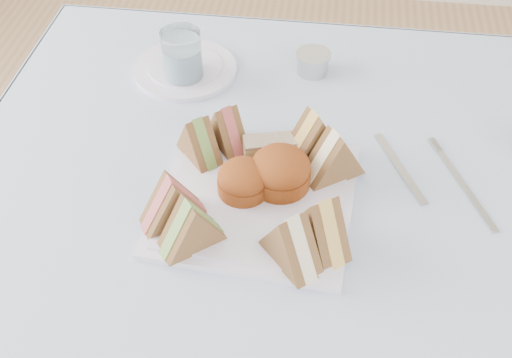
# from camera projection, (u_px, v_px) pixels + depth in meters

# --- Properties ---
(table) EXTENTS (0.90, 0.90, 0.74)m
(table) POSITION_uv_depth(u_px,v_px,m) (259.00, 317.00, 1.30)
(table) COLOR brown
(table) RESTS_ON floor
(tablecloth) EXTENTS (1.02, 1.02, 0.01)m
(tablecloth) POSITION_uv_depth(u_px,v_px,m) (260.00, 189.00, 1.04)
(tablecloth) COLOR silver
(tablecloth) RESTS_ON table
(serving_plate) EXTENTS (0.32, 0.32, 0.01)m
(serving_plate) POSITION_uv_depth(u_px,v_px,m) (256.00, 199.00, 1.01)
(serving_plate) COLOR white
(serving_plate) RESTS_ON tablecloth
(sandwich_fl_a) EXTENTS (0.11, 0.09, 0.09)m
(sandwich_fl_a) POSITION_uv_depth(u_px,v_px,m) (172.00, 200.00, 0.94)
(sandwich_fl_a) COLOR brown
(sandwich_fl_a) RESTS_ON serving_plate
(sandwich_fl_b) EXTENTS (0.10, 0.10, 0.09)m
(sandwich_fl_b) POSITION_uv_depth(u_px,v_px,m) (190.00, 223.00, 0.91)
(sandwich_fl_b) COLOR brown
(sandwich_fl_b) RESTS_ON serving_plate
(sandwich_fr_a) EXTENTS (0.10, 0.11, 0.09)m
(sandwich_fr_a) POSITION_uv_depth(u_px,v_px,m) (322.00, 222.00, 0.91)
(sandwich_fr_a) COLOR brown
(sandwich_fr_a) RESTS_ON serving_plate
(sandwich_fr_b) EXTENTS (0.10, 0.11, 0.09)m
(sandwich_fr_b) POSITION_uv_depth(u_px,v_px,m) (291.00, 238.00, 0.88)
(sandwich_fr_b) COLOR brown
(sandwich_fr_b) RESTS_ON serving_plate
(sandwich_bl_a) EXTENTS (0.09, 0.10, 0.08)m
(sandwich_bl_a) POSITION_uv_depth(u_px,v_px,m) (198.00, 138.00, 1.04)
(sandwich_bl_a) COLOR brown
(sandwich_bl_a) RESTS_ON serving_plate
(sandwich_bl_b) EXTENTS (0.09, 0.10, 0.08)m
(sandwich_bl_b) POSITION_uv_depth(u_px,v_px,m) (227.00, 126.00, 1.06)
(sandwich_bl_b) COLOR brown
(sandwich_bl_b) RESTS_ON serving_plate
(sandwich_br_a) EXTENTS (0.11, 0.10, 0.09)m
(sandwich_br_a) POSITION_uv_depth(u_px,v_px,m) (334.00, 154.00, 1.01)
(sandwich_br_a) COLOR brown
(sandwich_br_a) RESTS_ON serving_plate
(sandwich_br_b) EXTENTS (0.11, 0.10, 0.09)m
(sandwich_br_b) POSITION_uv_depth(u_px,v_px,m) (313.00, 135.00, 1.04)
(sandwich_br_b) COLOR brown
(sandwich_br_b) RESTS_ON serving_plate
(scone_left) EXTENTS (0.09, 0.09, 0.05)m
(scone_left) POSITION_uv_depth(u_px,v_px,m) (243.00, 180.00, 0.99)
(scone_left) COLOR brown
(scone_left) RESTS_ON serving_plate
(scone_right) EXTENTS (0.12, 0.12, 0.06)m
(scone_right) POSITION_uv_depth(u_px,v_px,m) (280.00, 170.00, 1.00)
(scone_right) COLOR brown
(scone_right) RESTS_ON serving_plate
(pastry_slice) EXTENTS (0.09, 0.06, 0.04)m
(pastry_slice) POSITION_uv_depth(u_px,v_px,m) (270.00, 149.00, 1.05)
(pastry_slice) COLOR tan
(pastry_slice) RESTS_ON serving_plate
(side_plate) EXTENTS (0.23, 0.23, 0.01)m
(side_plate) POSITION_uv_depth(u_px,v_px,m) (185.00, 69.00, 1.25)
(side_plate) COLOR white
(side_plate) RESTS_ON tablecloth
(water_glass) EXTENTS (0.09, 0.09, 0.11)m
(water_glass) POSITION_uv_depth(u_px,v_px,m) (182.00, 58.00, 1.20)
(water_glass) COLOR white
(water_glass) RESTS_ON tablecloth
(tea_strainer) EXTENTS (0.08, 0.08, 0.04)m
(tea_strainer) POSITION_uv_depth(u_px,v_px,m) (313.00, 64.00, 1.24)
(tea_strainer) COLOR #B6B6B6
(tea_strainer) RESTS_ON tablecloth
(knife) EXTENTS (0.09, 0.16, 0.00)m
(knife) POSITION_uv_depth(u_px,v_px,m) (400.00, 168.00, 1.06)
(knife) COLOR #B6B6B6
(knife) RESTS_ON tablecloth
(fork) EXTENTS (0.08, 0.18, 0.00)m
(fork) POSITION_uv_depth(u_px,v_px,m) (466.00, 190.00, 1.03)
(fork) COLOR #B6B6B6
(fork) RESTS_ON tablecloth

